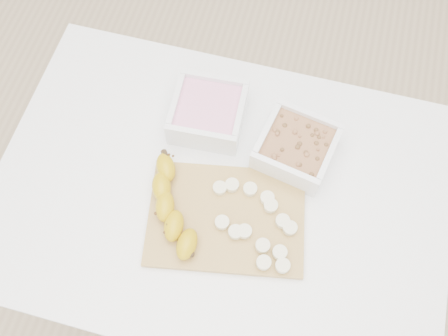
% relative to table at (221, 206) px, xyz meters
% --- Properties ---
extents(ground, '(3.50, 3.50, 0.00)m').
position_rel_table_xyz_m(ground, '(0.00, 0.00, -0.65)').
color(ground, '#C6AD89').
rests_on(ground, ground).
extents(table, '(1.00, 0.70, 0.75)m').
position_rel_table_xyz_m(table, '(0.00, 0.00, 0.00)').
color(table, white).
rests_on(table, ground).
extents(bowl_yogurt, '(0.17, 0.17, 0.07)m').
position_rel_table_xyz_m(bowl_yogurt, '(-0.07, 0.17, 0.13)').
color(bowl_yogurt, white).
rests_on(bowl_yogurt, table).
extents(bowl_granola, '(0.18, 0.18, 0.07)m').
position_rel_table_xyz_m(bowl_granola, '(0.14, 0.13, 0.13)').
color(bowl_granola, white).
rests_on(bowl_granola, table).
extents(cutting_board, '(0.37, 0.29, 0.01)m').
position_rel_table_xyz_m(cutting_board, '(0.03, -0.06, 0.10)').
color(cutting_board, '#B79045').
rests_on(cutting_board, table).
extents(banana, '(0.14, 0.24, 0.04)m').
position_rel_table_xyz_m(banana, '(-0.08, -0.08, 0.13)').
color(banana, '#BE9809').
rests_on(banana, cutting_board).
extents(banana_slices, '(0.20, 0.18, 0.02)m').
position_rel_table_xyz_m(banana_slices, '(0.09, -0.06, 0.12)').
color(banana_slices, beige).
rests_on(banana_slices, cutting_board).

